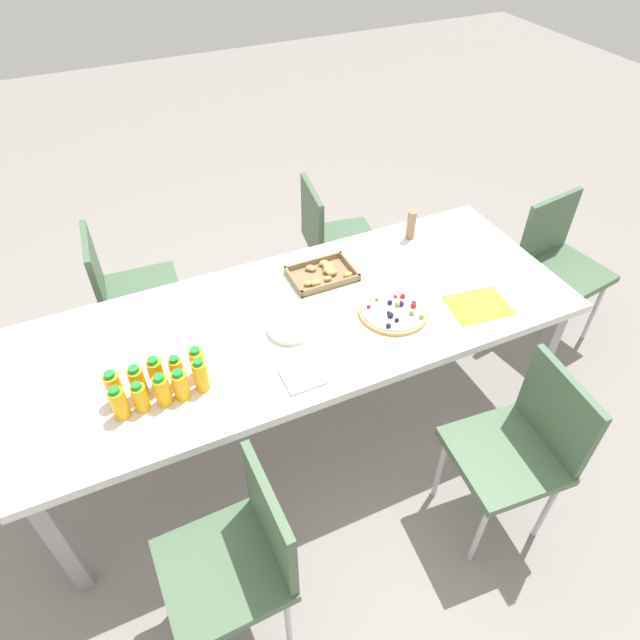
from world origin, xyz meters
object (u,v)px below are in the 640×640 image
(snack_tray, at_px, (323,274))
(chair_far_left, at_px, (126,288))
(juice_bottle_1, at_px, (140,397))
(juice_bottle_6, at_px, (138,382))
(party_table, at_px, (300,327))
(chair_near_right, at_px, (522,443))
(juice_bottle_5, at_px, (114,388))
(juice_bottle_7, at_px, (156,374))
(juice_bottle_2, at_px, (162,390))
(plate_stack, at_px, (290,329))
(chair_end, at_px, (558,259))
(chair_far_right, at_px, (332,236))
(juice_bottle_4, at_px, (201,375))
(fruit_pizza, at_px, (394,310))
(juice_bottle_8, at_px, (177,371))
(napkin_stack, at_px, (302,375))
(chair_near_left, at_px, (240,554))
(juice_bottle_0, at_px, (119,403))
(juice_bottle_9, at_px, (197,363))
(cardboard_tube, at_px, (411,225))
(juice_bottle_3, at_px, (181,385))
(paper_folder, at_px, (478,305))

(snack_tray, bearing_deg, chair_far_left, 145.46)
(juice_bottle_1, height_order, juice_bottle_6, juice_bottle_6)
(party_table, height_order, chair_near_right, chair_near_right)
(juice_bottle_5, height_order, juice_bottle_7, same)
(juice_bottle_2, distance_m, plate_stack, 0.59)
(chair_end, relative_size, chair_far_right, 1.00)
(juice_bottle_6, bearing_deg, plate_stack, 7.85)
(juice_bottle_4, height_order, fruit_pizza, juice_bottle_4)
(party_table, distance_m, juice_bottle_8, 0.59)
(napkin_stack, bearing_deg, chair_far_right, 59.30)
(chair_near_right, distance_m, juice_bottle_7, 1.43)
(chair_near_left, bearing_deg, juice_bottle_2, 6.87)
(juice_bottle_4, height_order, juice_bottle_8, juice_bottle_4)
(chair_near_right, relative_size, fruit_pizza, 2.70)
(juice_bottle_0, bearing_deg, napkin_stack, -8.54)
(juice_bottle_9, relative_size, fruit_pizza, 0.44)
(juice_bottle_0, xyz_separation_m, cardboard_tube, (1.53, 0.54, 0.01))
(plate_stack, bearing_deg, chair_end, 4.65)
(chair_far_right, xyz_separation_m, snack_tray, (-0.32, -0.57, 0.23))
(snack_tray, xyz_separation_m, plate_stack, (-0.28, -0.28, -0.00))
(chair_far_left, height_order, cardboard_tube, cardboard_tube)
(chair_far_right, distance_m, juice_bottle_3, 1.52)
(plate_stack, bearing_deg, juice_bottle_2, -164.12)
(paper_folder, bearing_deg, juice_bottle_2, 178.45)
(chair_near_left, height_order, juice_bottle_4, juice_bottle_4)
(chair_far_right, xyz_separation_m, juice_bottle_0, (-1.32, -1.01, 0.29))
(juice_bottle_6, bearing_deg, chair_far_left, 86.28)
(chair_end, xyz_separation_m, chair_near_right, (-0.98, -0.89, 0.00))
(chair_far_right, bearing_deg, napkin_stack, -22.15)
(chair_far_right, distance_m, cardboard_tube, 0.59)
(chair_end, relative_size, fruit_pizza, 2.70)
(juice_bottle_3, distance_m, paper_folder, 1.31)
(juice_bottle_4, height_order, paper_folder, juice_bottle_4)
(napkin_stack, distance_m, cardboard_tube, 1.09)
(juice_bottle_9, height_order, cardboard_tube, cardboard_tube)
(chair_far_right, xyz_separation_m, chair_near_right, (0.06, -1.61, 0.00))
(juice_bottle_6, distance_m, fruit_pizza, 1.09)
(party_table, height_order, chair_far_right, chair_far_right)
(juice_bottle_1, relative_size, juice_bottle_6, 0.90)
(chair_near_right, relative_size, cardboard_tube, 5.43)
(chair_near_right, height_order, paper_folder, chair_near_right)
(fruit_pizza, bearing_deg, chair_far_right, 80.85)
(plate_stack, height_order, napkin_stack, plate_stack)
(juice_bottle_8, xyz_separation_m, cardboard_tube, (1.31, 0.47, 0.01))
(chair_far_left, distance_m, juice_bottle_2, 1.07)
(chair_end, relative_size, cardboard_tube, 5.43)
(chair_far_left, bearing_deg, juice_bottle_2, 4.44)
(chair_end, distance_m, plate_stack, 1.67)
(juice_bottle_3, xyz_separation_m, juice_bottle_6, (-0.14, 0.07, 0.01))
(chair_far_left, distance_m, juice_bottle_0, 1.08)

